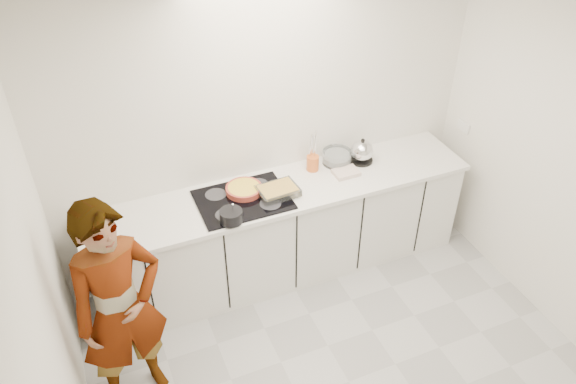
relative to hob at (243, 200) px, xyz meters
name	(u,v)px	position (x,y,z in m)	size (l,w,h in m)	color
floor	(349,382)	(0.35, -1.26, -0.92)	(3.60, 3.20, 0.00)	#B5B5B5
ceiling	(385,46)	(0.35, -1.26, 1.68)	(3.60, 3.20, 0.00)	white
wall_back	(268,129)	(0.35, 0.34, 0.38)	(3.60, 0.00, 2.60)	white
wall_left	(49,347)	(-1.45, -1.26, 0.38)	(0.00, 3.20, 2.60)	white
base_cabinets	(283,233)	(0.35, 0.02, -0.48)	(3.20, 0.58, 0.87)	white
countertop	(283,191)	(0.35, 0.02, -0.03)	(3.24, 0.64, 0.04)	white
hob	(243,200)	(0.00, 0.00, 0.00)	(0.72, 0.54, 0.01)	black
tart_dish	(244,189)	(0.04, 0.09, 0.03)	(0.37, 0.37, 0.05)	#AD3C2D
saucepan	(231,216)	(-0.17, -0.23, 0.06)	(0.22, 0.22, 0.16)	black
baking_dish	(278,190)	(0.28, -0.05, 0.04)	(0.33, 0.25, 0.06)	silver
mixing_bowl	(337,157)	(0.93, 0.20, 0.05)	(0.32, 0.32, 0.12)	silver
tea_towel	(346,173)	(0.92, 0.01, 0.01)	(0.21, 0.15, 0.03)	white
kettle	(362,152)	(1.14, 0.13, 0.09)	(0.24, 0.24, 0.23)	black
utensil_crock	(313,163)	(0.69, 0.18, 0.06)	(0.11, 0.11, 0.13)	orange
cook	(121,310)	(-1.08, -0.71, -0.07)	(0.61, 0.40, 1.69)	white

